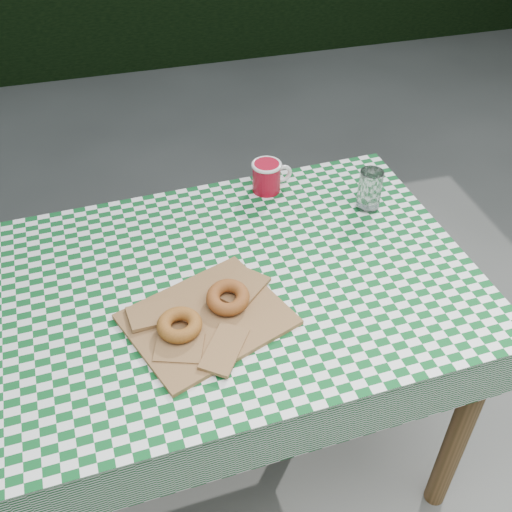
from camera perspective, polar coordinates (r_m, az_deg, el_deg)
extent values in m
plane|color=#4C4D48|center=(2.10, -0.38, -15.69)|extent=(60.00, 60.00, 0.00)
cube|color=brown|center=(1.75, -2.50, -11.44)|extent=(1.23, 0.85, 0.75)
cube|color=#0C501F|center=(1.46, -2.93, -2.45)|extent=(1.25, 0.87, 0.01)
cube|color=olive|center=(1.37, -4.60, -5.85)|extent=(0.41, 0.37, 0.02)
torus|color=#9F5F21|center=(1.33, -7.19, -6.43)|extent=(0.11, 0.11, 0.03)
torus|color=brown|center=(1.37, -2.66, -3.90)|extent=(0.13, 0.13, 0.03)
cylinder|color=silver|center=(1.68, 10.61, 6.12)|extent=(0.09, 0.09, 0.12)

